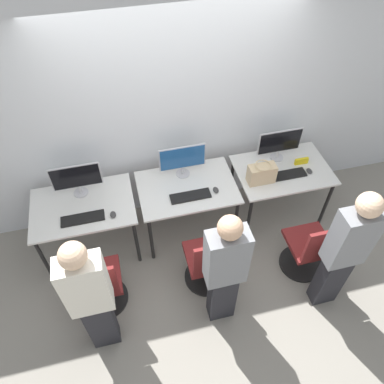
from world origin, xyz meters
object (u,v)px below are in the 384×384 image
mouse_center (216,190)px  handbag (262,174)px  office_chair_right (309,250)px  person_right (345,250)px  mouse_left (113,215)px  office_chair_left (100,286)px  person_center (225,269)px  monitor_right (280,143)px  keyboard_right (287,175)px  monitor_center (182,159)px  office_chair_center (208,264)px  keyboard_center (190,196)px  mouse_right (309,171)px  keyboard_left (83,218)px  monitor_left (77,178)px  person_left (90,297)px

mouse_center → handbag: size_ratio=0.30×
office_chair_right → person_right: person_right is taller
mouse_left → office_chair_left: bearing=-113.8°
person_center → office_chair_right: (1.06, 0.27, -0.47)m
handbag → monitor_right: bearing=44.1°
mouse_left → person_right: size_ratio=0.06×
keyboard_right → person_right: size_ratio=0.27×
monitor_center → mouse_left: bearing=-153.3°
mouse_left → person_center: size_ratio=0.06×
office_chair_center → monitor_right: monitor_right is taller
keyboard_center → office_chair_center: (0.04, -0.62, -0.39)m
keyboard_center → mouse_right: bearing=1.6°
monitor_center → mouse_center: monitor_center is taller
keyboard_left → mouse_left: bearing=-5.3°
mouse_center → person_right: size_ratio=0.06×
person_right → monitor_center: bearing=129.0°
office_chair_left → person_right: (2.24, -0.47, 0.52)m
monitor_right → handbag: bearing=-135.9°
mouse_left → mouse_center: 1.12m
keyboard_right → keyboard_left: bearing=-178.0°
monitor_center → mouse_center: size_ratio=5.72×
office_chair_left → mouse_right: office_chair_left is taller
office_chair_right → mouse_left: bearing=161.3°
keyboard_left → office_chair_right: size_ratio=0.48×
monitor_center → office_chair_center: size_ratio=0.57×
keyboard_left → monitor_right: (2.26, 0.38, 0.21)m
monitor_center → office_chair_center: 1.15m
mouse_left → mouse_center: bearing=3.8°
office_chair_left → mouse_center: 1.55m
monitor_center → keyboard_right: (1.13, -0.31, -0.21)m
monitor_left → office_chair_left: monitor_left is taller
mouse_right → monitor_right: bearing=130.6°
office_chair_left → office_chair_center: (1.11, -0.01, 0.00)m
monitor_center → mouse_right: (1.40, -0.32, -0.21)m
handbag → keyboard_left: bearing=-177.9°
monitor_center → keyboard_left: bearing=-161.0°
keyboard_right → handbag: size_ratio=1.45×
person_left → office_chair_center: (1.13, 0.36, -0.50)m
monitor_right → mouse_right: size_ratio=5.72×
office_chair_left → office_chair_center: same height
monitor_left → monitor_center: (1.13, 0.02, 0.00)m
mouse_right → mouse_left: bearing=-177.5°
office_chair_left → person_right: size_ratio=0.55×
monitor_left → keyboard_center: (1.13, -0.34, -0.21)m
keyboard_left → office_chair_left: (0.06, -0.58, -0.39)m
office_chair_center → person_center: 0.60m
keyboard_left → monitor_center: monitor_center is taller
mouse_center → monitor_right: monitor_right is taller
monitor_left → mouse_left: monitor_left is taller
mouse_left → person_center: person_center is taller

